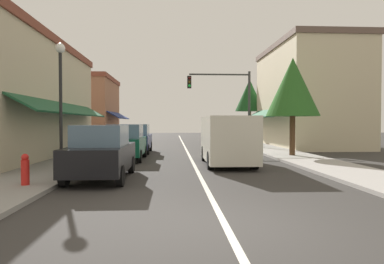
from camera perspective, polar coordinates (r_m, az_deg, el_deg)
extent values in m
plane|color=#33302D|center=(24.07, -1.02, -2.87)|extent=(80.00, 80.00, 0.00)
cube|color=gray|center=(24.48, -14.01, -2.70)|extent=(2.60, 56.00, 0.12)
cube|color=#A39E99|center=(24.90, 11.74, -2.62)|extent=(2.60, 56.00, 0.12)
cube|color=silver|center=(24.07, -1.02, -2.86)|extent=(0.14, 52.00, 0.01)
cube|color=#BCAD8E|center=(20.04, -29.31, 4.37)|extent=(5.82, 14.00, 5.82)
cube|color=brown|center=(20.44, -29.43, 13.11)|extent=(6.02, 14.20, 0.40)
cube|color=slate|center=(18.94, -21.48, 0.08)|extent=(0.08, 10.64, 1.80)
cube|color=#194C2D|center=(18.77, -19.74, 3.74)|extent=(1.27, 11.76, 0.73)
cube|color=slate|center=(16.21, -25.02, 9.70)|extent=(0.08, 1.10, 1.30)
cube|color=slate|center=(22.01, -19.02, 7.55)|extent=(0.08, 1.10, 1.30)
cube|color=beige|center=(28.09, 18.77, 5.31)|extent=(5.52, 10.00, 7.48)
cube|color=brown|center=(28.63, 18.84, 13.19)|extent=(5.72, 10.20, 0.40)
cube|color=slate|center=(27.14, 13.44, 0.54)|extent=(0.08, 7.60, 1.80)
cube|color=#194C2D|center=(26.97, 12.21, 3.09)|extent=(1.27, 8.40, 0.73)
cube|color=slate|center=(25.28, 14.95, 9.52)|extent=(0.08, 1.10, 1.30)
cube|color=slate|center=(29.46, 12.24, 8.38)|extent=(0.08, 1.10, 1.30)
cube|color=#8E5B42|center=(35.11, -17.72, 3.25)|extent=(5.77, 8.00, 5.90)
cube|color=brown|center=(35.35, -17.76, 8.36)|extent=(5.97, 8.20, 0.40)
cube|color=slate|center=(34.50, -13.15, 0.74)|extent=(0.08, 6.08, 1.80)
cube|color=navy|center=(34.41, -12.16, 2.74)|extent=(1.27, 6.72, 0.73)
cube|color=slate|center=(32.85, -13.71, 5.67)|extent=(0.08, 1.10, 1.30)
cube|color=slate|center=(36.31, -12.70, 5.27)|extent=(0.08, 1.10, 1.30)
cube|color=black|center=(11.56, -14.83, -4.15)|extent=(1.73, 4.10, 0.80)
cube|color=slate|center=(11.41, -14.95, -0.55)|extent=(1.52, 2.00, 0.66)
cylinder|color=black|center=(13.08, -17.04, -5.27)|extent=(0.20, 0.62, 0.62)
cylinder|color=black|center=(12.80, -10.11, -5.37)|extent=(0.20, 0.62, 0.62)
cylinder|color=black|center=(10.50, -20.56, -6.96)|extent=(0.20, 0.62, 0.62)
cylinder|color=black|center=(10.15, -11.93, -7.19)|extent=(0.20, 0.62, 0.62)
cube|color=#0F4C33|center=(17.26, -10.95, -2.27)|extent=(1.75, 4.11, 0.80)
cube|color=slate|center=(17.12, -11.00, 0.15)|extent=(1.53, 2.01, 0.66)
cylinder|color=black|center=(18.74, -12.76, -3.21)|extent=(0.20, 0.62, 0.62)
cylinder|color=black|center=(18.54, -7.93, -3.24)|extent=(0.20, 0.62, 0.62)
cylinder|color=black|center=(16.09, -14.41, -3.99)|extent=(0.20, 0.62, 0.62)
cylinder|color=black|center=(15.85, -8.78, -4.04)|extent=(0.20, 0.62, 0.62)
cube|color=navy|center=(21.19, -9.35, -1.56)|extent=(1.73, 4.10, 0.80)
cube|color=slate|center=(21.06, -9.39, 0.40)|extent=(1.52, 2.00, 0.66)
cylinder|color=black|center=(22.65, -10.99, -2.39)|extent=(0.20, 0.62, 0.62)
cylinder|color=black|center=(22.50, -6.99, -2.40)|extent=(0.20, 0.62, 0.62)
cylinder|color=black|center=(19.98, -12.01, -2.91)|extent=(0.20, 0.62, 0.62)
cylinder|color=black|center=(19.80, -7.47, -2.93)|extent=(0.20, 0.62, 0.62)
cube|color=beige|center=(15.10, 5.87, -1.05)|extent=(2.04, 5.03, 1.90)
cube|color=slate|center=(17.47, 4.74, 0.70)|extent=(1.73, 0.30, 0.84)
cube|color=black|center=(17.70, 4.66, -2.90)|extent=(1.86, 0.23, 0.24)
cylinder|color=black|center=(16.60, 2.07, -3.60)|extent=(0.25, 0.72, 0.72)
cylinder|color=black|center=(16.83, 8.08, -3.55)|extent=(0.25, 0.72, 0.72)
cylinder|color=black|center=(13.52, 3.09, -4.77)|extent=(0.25, 0.72, 0.72)
cylinder|color=black|center=(13.80, 10.42, -4.67)|extent=(0.25, 0.72, 0.72)
cylinder|color=#333333|center=(25.95, 9.54, 3.72)|extent=(0.18, 0.18, 5.70)
cylinder|color=#333333|center=(25.78, 4.60, 9.56)|extent=(4.51, 0.12, 0.12)
cube|color=black|center=(25.31, -0.46, 8.34)|extent=(0.30, 0.24, 0.90)
sphere|color=#420F0F|center=(25.22, -0.45, 9.01)|extent=(0.20, 0.20, 0.20)
sphere|color=#3D2D0C|center=(25.18, -0.45, 8.38)|extent=(0.20, 0.20, 0.20)
sphere|color=green|center=(25.15, -0.45, 7.74)|extent=(0.20, 0.20, 0.20)
cylinder|color=black|center=(13.71, -21.07, 3.04)|extent=(0.12, 0.12, 4.46)
sphere|color=white|center=(13.99, -21.17, 12.95)|extent=(0.36, 0.36, 0.36)
cylinder|color=#4C331E|center=(19.01, 16.42, -0.12)|extent=(0.30, 0.30, 2.64)
cone|color=#285B21|center=(19.10, 16.48, 7.24)|extent=(2.83, 2.83, 3.11)
cylinder|color=#4C331E|center=(32.95, 9.59, 1.24)|extent=(0.30, 0.30, 3.40)
cone|color=#19471E|center=(33.06, 9.61, 6.09)|extent=(2.74, 2.74, 3.02)
cylinder|color=red|center=(10.58, -26.10, -6.08)|extent=(0.22, 0.22, 0.70)
sphere|color=red|center=(10.54, -26.13, -3.82)|extent=(0.20, 0.20, 0.20)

